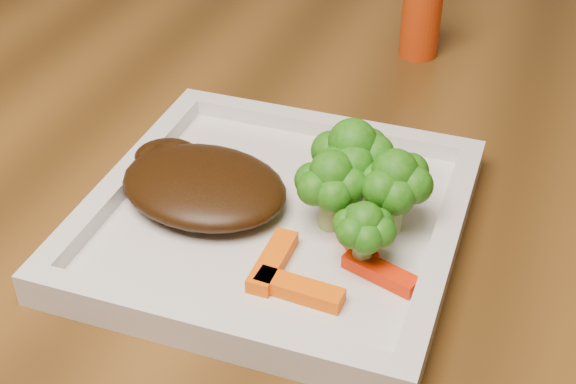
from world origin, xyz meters
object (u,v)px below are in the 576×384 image
(dining_table, at_px, (309,375))
(spice_shaker, at_px, (422,13))
(plate, at_px, (275,223))
(steak, at_px, (204,186))

(dining_table, distance_m, spice_shaker, 0.45)
(dining_table, bearing_deg, spice_shaker, 64.85)
(dining_table, height_order, plate, plate)
(spice_shaker, bearing_deg, plate, -96.98)
(dining_table, xyz_separation_m, steak, (-0.03, -0.18, 0.40))
(steak, relative_size, spice_shaker, 1.43)
(plate, bearing_deg, steak, -179.19)
(plate, distance_m, spice_shaker, 0.33)
(plate, relative_size, spice_shaker, 2.93)
(plate, relative_size, steak, 2.05)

